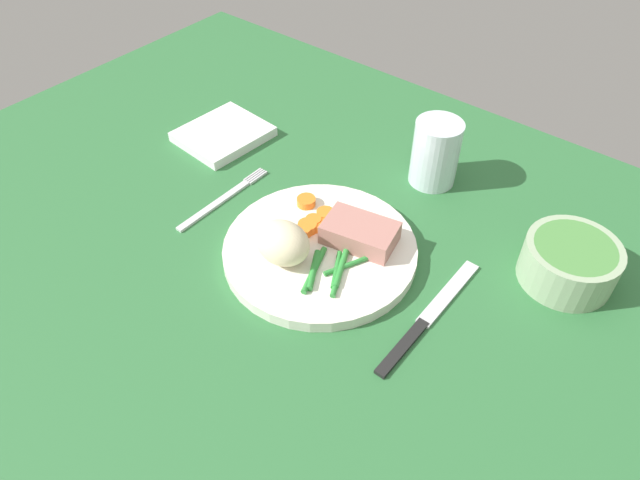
% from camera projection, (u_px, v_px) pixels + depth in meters
% --- Properties ---
extents(dining_table, '(1.20, 0.90, 0.02)m').
position_uv_depth(dining_table, '(294.00, 251.00, 0.75)').
color(dining_table, '#2D6B38').
rests_on(dining_table, ground).
extents(dinner_plate, '(0.24, 0.24, 0.02)m').
position_uv_depth(dinner_plate, '(320.00, 250.00, 0.73)').
color(dinner_plate, white).
rests_on(dinner_plate, dining_table).
extents(meat_portion, '(0.10, 0.07, 0.03)m').
position_uv_depth(meat_portion, '(360.00, 233.00, 0.72)').
color(meat_portion, '#B2756B').
rests_on(meat_portion, dinner_plate).
extents(mashed_potatoes, '(0.07, 0.06, 0.05)m').
position_uv_depth(mashed_potatoes, '(283.00, 243.00, 0.69)').
color(mashed_potatoes, beige).
rests_on(mashed_potatoes, dinner_plate).
extents(carrot_slices, '(0.06, 0.07, 0.01)m').
position_uv_depth(carrot_slices, '(312.00, 219.00, 0.75)').
color(carrot_slices, orange).
rests_on(carrot_slices, dinner_plate).
extents(green_beans, '(0.06, 0.10, 0.01)m').
position_uv_depth(green_beans, '(330.00, 269.00, 0.69)').
color(green_beans, '#2D8C38').
rests_on(green_beans, dinner_plate).
extents(fork, '(0.01, 0.17, 0.00)m').
position_uv_depth(fork, '(223.00, 199.00, 0.81)').
color(fork, silver).
rests_on(fork, dining_table).
extents(knife, '(0.02, 0.21, 0.01)m').
position_uv_depth(knife, '(427.00, 318.00, 0.66)').
color(knife, black).
rests_on(knife, dining_table).
extents(water_glass, '(0.07, 0.07, 0.10)m').
position_uv_depth(water_glass, '(435.00, 157.00, 0.81)').
color(water_glass, silver).
rests_on(water_glass, dining_table).
extents(salad_bowl, '(0.11, 0.11, 0.05)m').
position_uv_depth(salad_bowl, '(570.00, 261.00, 0.68)').
color(salad_bowl, '#99B28C').
rests_on(salad_bowl, dining_table).
extents(napkin, '(0.12, 0.14, 0.02)m').
position_uv_depth(napkin, '(223.00, 134.00, 0.91)').
color(napkin, white).
rests_on(napkin, dining_table).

